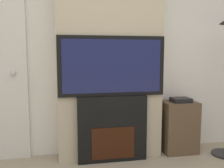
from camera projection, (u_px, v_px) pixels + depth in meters
name	position (u px, v px, depth m)	size (l,w,h in m)	color
wall_back	(107.00, 39.00, 2.93)	(6.00, 0.06, 2.70)	silver
chimney_breast	(110.00, 38.00, 2.76)	(1.16, 0.28, 2.70)	#BCAD8E
fireplace	(112.00, 128.00, 2.74)	(0.76, 0.15, 0.73)	black
television	(112.00, 66.00, 2.66)	(1.15, 0.07, 0.64)	black
media_stand	(179.00, 126.00, 3.00)	(0.40, 0.32, 0.66)	brown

